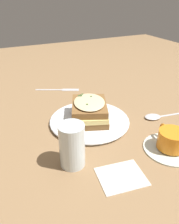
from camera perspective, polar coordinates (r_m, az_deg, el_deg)
The scene contains 8 objects.
ground_plane at distance 0.76m, azimuth -1.47°, elevation -1.76°, with size 2.40×2.40×0.00m, color olive.
dinner_plate at distance 0.74m, azimuth 0.00°, elevation -2.23°, with size 0.27×0.27×0.01m.
sandwich at distance 0.72m, azimuth -0.03°, elevation 0.45°, with size 0.16×0.18×0.07m.
teacup_with_saucer at distance 0.65m, azimuth 20.53°, elevation -7.39°, with size 0.15×0.15×0.06m.
water_glass at distance 0.55m, azimuth -4.57°, elevation -8.71°, with size 0.06×0.06×0.12m, color silver.
fork at distance 0.99m, azimuth -7.09°, elevation 5.82°, with size 0.18×0.10×0.00m.
spoon at distance 0.80m, azimuth 16.76°, elevation -1.13°, with size 0.17×0.05×0.01m.
napkin at distance 0.55m, azimuth 8.32°, elevation -16.27°, with size 0.11×0.09×0.00m, color silver.
Camera 1 is at (0.26, 0.60, 0.40)m, focal length 35.00 mm.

